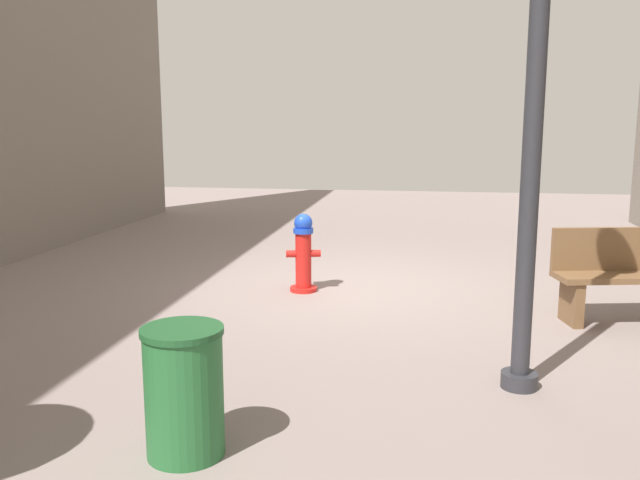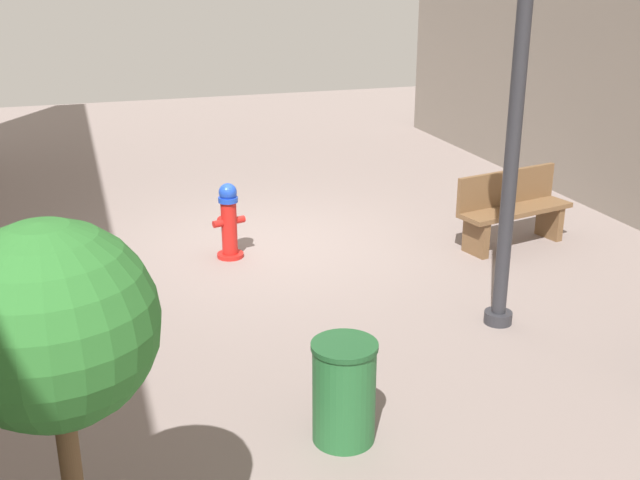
% 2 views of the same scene
% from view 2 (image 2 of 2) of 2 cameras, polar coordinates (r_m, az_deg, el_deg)
% --- Properties ---
extents(ground_plane, '(23.40, 23.40, 0.00)m').
position_cam_2_polar(ground_plane, '(9.93, -4.03, -0.35)').
color(ground_plane, gray).
extents(fire_hydrant, '(0.42, 0.39, 0.94)m').
position_cam_2_polar(fire_hydrant, '(9.41, -6.77, 1.45)').
color(fire_hydrant, red).
rests_on(fire_hydrant, ground_plane).
extents(bench_near, '(1.63, 0.76, 0.95)m').
position_cam_2_polar(bench_near, '(10.07, 14.01, 2.33)').
color(bench_near, brown).
rests_on(bench_near, ground_plane).
extents(planter_tree, '(1.03, 1.03, 2.31)m').
position_cam_2_polar(planter_tree, '(4.09, -18.58, -10.80)').
color(planter_tree, slate).
rests_on(planter_tree, ground_plane).
extents(street_lamp, '(0.36, 0.36, 4.11)m').
position_cam_2_polar(street_lamp, '(7.30, 14.55, 12.27)').
color(street_lamp, '#2D2D33').
rests_on(street_lamp, ground_plane).
extents(trash_bin, '(0.50, 0.50, 0.81)m').
position_cam_2_polar(trash_bin, '(5.86, 1.79, -11.16)').
color(trash_bin, '#266633').
rests_on(trash_bin, ground_plane).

